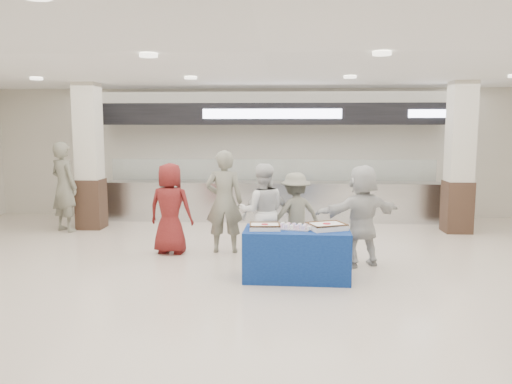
# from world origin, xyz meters

# --- Properties ---
(ground) EXTENTS (14.00, 14.00, 0.00)m
(ground) POSITION_xyz_m (0.00, 0.00, 0.00)
(ground) COLOR beige
(ground) RESTS_ON ground
(serving_line) EXTENTS (8.70, 0.85, 2.80)m
(serving_line) POSITION_xyz_m (0.00, 5.40, 1.16)
(serving_line) COLOR silver
(serving_line) RESTS_ON ground
(column_left) EXTENTS (0.55, 0.55, 3.20)m
(column_left) POSITION_xyz_m (-4.00, 4.20, 1.53)
(column_left) COLOR #342117
(column_left) RESTS_ON ground
(column_right) EXTENTS (0.55, 0.55, 3.20)m
(column_right) POSITION_xyz_m (4.00, 4.20, 1.53)
(column_right) COLOR #342117
(column_right) RESTS_ON ground
(display_table) EXTENTS (1.58, 0.83, 0.75)m
(display_table) POSITION_xyz_m (0.47, 0.67, 0.38)
(display_table) COLOR navy
(display_table) RESTS_ON ground
(sheet_cake_left) EXTENTS (0.47, 0.37, 0.09)m
(sheet_cake_left) POSITION_xyz_m (-0.00, 0.65, 0.80)
(sheet_cake_left) COLOR white
(sheet_cake_left) RESTS_ON display_table
(sheet_cake_right) EXTENTS (0.63, 0.56, 0.10)m
(sheet_cake_right) POSITION_xyz_m (0.91, 0.69, 0.80)
(sheet_cake_right) COLOR white
(sheet_cake_right) RESTS_ON display_table
(cupcake_tray) EXTENTS (0.50, 0.42, 0.07)m
(cupcake_tray) POSITION_xyz_m (0.45, 0.69, 0.79)
(cupcake_tray) COLOR #BCBDC2
(cupcake_tray) RESTS_ON display_table
(civilian_maroon) EXTENTS (0.86, 0.63, 1.62)m
(civilian_maroon) POSITION_xyz_m (-1.73, 2.08, 0.81)
(civilian_maroon) COLOR maroon
(civilian_maroon) RESTS_ON ground
(soldier_a) EXTENTS (0.69, 0.48, 1.84)m
(soldier_a) POSITION_xyz_m (-0.79, 2.21, 0.92)
(soldier_a) COLOR slate
(soldier_a) RESTS_ON ground
(chef_tall) EXTENTS (0.86, 0.70, 1.64)m
(chef_tall) POSITION_xyz_m (-0.09, 1.76, 0.82)
(chef_tall) COLOR white
(chef_tall) RESTS_ON ground
(chef_short) EXTENTS (0.94, 0.66, 1.47)m
(chef_short) POSITION_xyz_m (-0.02, 1.85, 0.74)
(chef_short) COLOR white
(chef_short) RESTS_ON ground
(soldier_b) EXTENTS (1.08, 0.85, 1.46)m
(soldier_b) POSITION_xyz_m (0.48, 2.05, 0.73)
(soldier_b) COLOR slate
(soldier_b) RESTS_ON ground
(civilian_white) EXTENTS (1.60, 1.06, 1.65)m
(civilian_white) POSITION_xyz_m (1.54, 1.45, 0.83)
(civilian_white) COLOR silver
(civilian_white) RESTS_ON ground
(soldier_bg) EXTENTS (0.84, 0.75, 1.94)m
(soldier_bg) POSITION_xyz_m (-4.45, 3.86, 0.97)
(soldier_bg) COLOR slate
(soldier_bg) RESTS_ON ground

